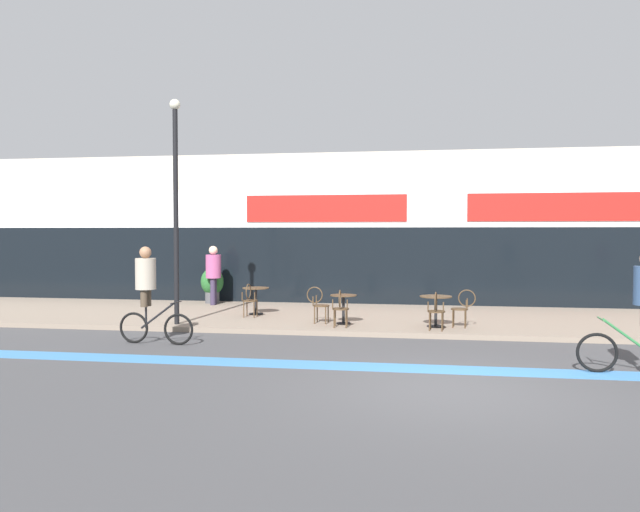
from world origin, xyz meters
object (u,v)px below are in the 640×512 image
at_px(cafe_chair_0_near, 250,298).
at_px(planter_pot, 212,284).
at_px(cyclist_2, 148,287).
at_px(bistro_table_2, 436,305).
at_px(cafe_chair_1_side, 318,302).
at_px(cafe_chair_1_near, 340,306).
at_px(pedestrian_near_end, 213,270).
at_px(cafe_chair_2_side, 463,306).
at_px(cafe_chair_2_near, 436,308).
at_px(lamp_post, 176,196).
at_px(bistro_table_1, 343,303).
at_px(bistro_table_0, 256,295).

bearing_deg(cafe_chair_0_near, planter_pot, 35.79).
xyz_separation_m(cafe_chair_0_near, cyclist_2, (-1.24, -3.46, 0.57)).
xyz_separation_m(bistro_table_2, cafe_chair_1_side, (-2.85, 0.14, -0.01)).
xyz_separation_m(cafe_chair_1_near, planter_pot, (-4.67, 4.39, 0.09)).
relative_size(cafe_chair_0_near, pedestrian_near_end, 0.49).
height_order(cafe_chair_0_near, cafe_chair_1_near, same).
xyz_separation_m(cafe_chair_2_side, pedestrian_near_end, (-7.33, 3.47, 0.57)).
distance_m(bistro_table_2, cafe_chair_1_near, 2.28).
height_order(cafe_chair_1_near, cyclist_2, cyclist_2).
distance_m(cafe_chair_2_near, planter_pot, 8.24).
height_order(cyclist_2, pedestrian_near_end, cyclist_2).
bearing_deg(cafe_chair_2_side, lamp_post, 12.30).
relative_size(cafe_chair_1_side, lamp_post, 0.17).
height_order(cafe_chair_2_near, lamp_post, lamp_post).
relative_size(bistro_table_1, cafe_chair_1_side, 0.79).
distance_m(cafe_chair_1_near, cafe_chair_1_side, 0.89).
bearing_deg(planter_pot, cyclist_2, -82.63).
height_order(cafe_chair_2_near, planter_pot, planter_pot).
bearing_deg(cafe_chair_2_near, bistro_table_2, 5.45).
height_order(bistro_table_2, pedestrian_near_end, pedestrian_near_end).
xyz_separation_m(cafe_chair_2_near, cafe_chair_2_side, (0.63, 0.62, 0.00)).
xyz_separation_m(bistro_table_0, cafe_chair_2_side, (5.44, -1.49, -0.01)).
bearing_deg(cafe_chair_0_near, cyclist_2, 161.69).
height_order(cafe_chair_1_side, planter_pot, planter_pot).
bearing_deg(pedestrian_near_end, cafe_chair_1_near, 132.26).
height_order(cafe_chair_2_near, cafe_chair_2_side, same).
height_order(cafe_chair_1_near, cafe_chair_1_side, same).
bearing_deg(bistro_table_0, cafe_chair_1_side, -34.49).
relative_size(cafe_chair_2_side, planter_pot, 0.81).
height_order(cafe_chair_0_near, cafe_chair_2_near, same).
bearing_deg(bistro_table_2, cafe_chair_1_side, 177.25).
bearing_deg(planter_pot, bistro_table_1, -38.89).
xyz_separation_m(cyclist_2, pedestrian_near_end, (-0.65, 6.07, -0.00)).
height_order(planter_pot, lamp_post, lamp_post).
distance_m(cafe_chair_1_near, pedestrian_near_end, 6.01).
distance_m(bistro_table_1, cyclist_2, 4.74).
bearing_deg(bistro_table_0, cyclist_2, -106.89).
distance_m(cafe_chair_0_near, pedestrian_near_end, 3.27).
xyz_separation_m(bistro_table_0, cafe_chair_2_near, (4.81, -2.11, -0.01)).
height_order(lamp_post, pedestrian_near_end, lamp_post).
bearing_deg(planter_pot, bistro_table_0, -49.22).
height_order(bistro_table_1, planter_pot, planter_pot).
bearing_deg(cafe_chair_0_near, bistro_table_1, -104.30).
xyz_separation_m(cafe_chair_2_side, planter_pot, (-7.52, 3.91, 0.09)).
xyz_separation_m(bistro_table_2, cyclist_2, (-6.06, -2.60, 0.55)).
height_order(bistro_table_0, cafe_chair_0_near, cafe_chair_0_near).
bearing_deg(cafe_chair_1_side, cafe_chair_0_near, 163.99).
height_order(bistro_table_2, cafe_chair_2_side, cafe_chair_2_side).
distance_m(bistro_table_1, cafe_chair_1_side, 0.63).
relative_size(cafe_chair_1_near, pedestrian_near_end, 0.49).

